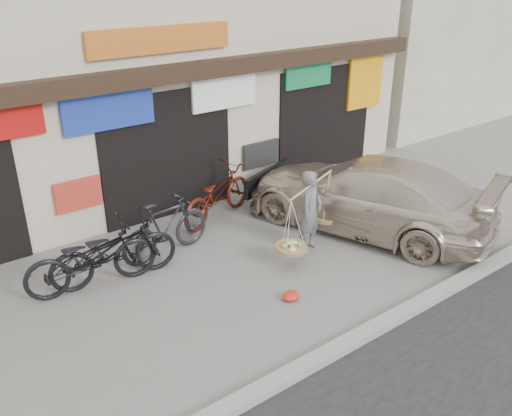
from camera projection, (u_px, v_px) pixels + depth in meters
ground at (270, 283)px, 9.37m from camera, size 70.00×70.00×0.00m
kerb at (355, 339)px, 7.89m from camera, size 70.00×0.25×0.12m
shophouse_block at (102, 37)px, 12.59m from camera, size 14.00×6.32×7.00m
neighbor_east at (437, 14)px, 20.46m from camera, size 12.00×7.00×6.40m
street_vendor at (311, 215)px, 10.13m from camera, size 1.95×1.11×1.61m
bike_0 at (91, 257)px, 9.00m from camera, size 2.28×1.04×1.16m
bike_1 at (166, 228)px, 10.02m from camera, size 1.92×0.74×1.13m
bike_2 at (217, 194)px, 11.44m from camera, size 2.30×1.46×1.14m
bike_3 at (114, 250)px, 9.22m from camera, size 2.28×1.04×1.16m
suv at (366, 194)px, 11.03m from camera, size 3.65×5.48×1.47m
red_bag at (291, 296)px, 8.88m from camera, size 0.31×0.25×0.14m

